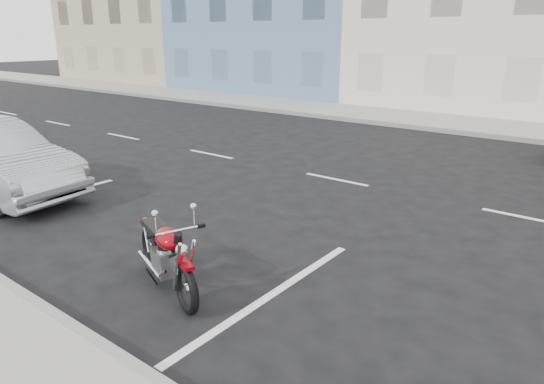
{
  "coord_description": "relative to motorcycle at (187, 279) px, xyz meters",
  "views": [
    {
      "loc": [
        3.35,
        -9.26,
        3.14
      ],
      "look_at": [
        -1.08,
        -3.57,
        0.8
      ],
      "focal_mm": 32.0,
      "sensor_mm": 36.0,
      "label": 1
    }
  ],
  "objects": [
    {
      "name": "sidewalk_far",
      "position": [
        -4.49,
        14.61,
        -0.38
      ],
      "size": [
        80.0,
        3.4,
        0.15
      ],
      "primitive_type": "cube",
      "color": "gray",
      "rests_on": "ground"
    },
    {
      "name": "curb_far",
      "position": [
        -4.49,
        12.91,
        -0.37
      ],
      "size": [
        80.0,
        0.12,
        0.16
      ],
      "primitive_type": "cube",
      "color": "gray",
      "rests_on": "ground"
    },
    {
      "name": "ground",
      "position": [
        0.51,
        5.91,
        -0.45
      ],
      "size": [
        120.0,
        120.0,
        0.0
      ],
      "primitive_type": "plane",
      "color": "black",
      "rests_on": "ground"
    },
    {
      "name": "motorcycle",
      "position": [
        0.0,
        0.0,
        0.0
      ],
      "size": [
        1.87,
        0.92,
        0.99
      ],
      "rotation": [
        0.0,
        0.0,
        -0.37
      ],
      "color": "black",
      "rests_on": "ground"
    }
  ]
}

